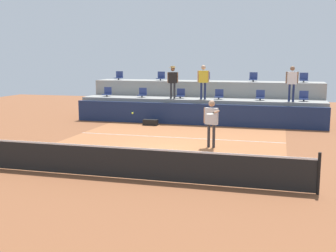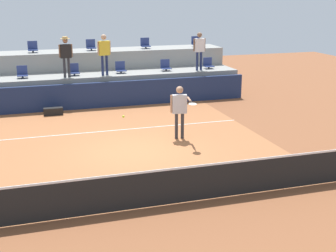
{
  "view_description": "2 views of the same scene",
  "coord_description": "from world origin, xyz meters",
  "px_view_note": "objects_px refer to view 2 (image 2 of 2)",
  "views": [
    {
      "loc": [
        4.21,
        -14.59,
        3.34
      ],
      "look_at": [
        0.75,
        -1.92,
        1.22
      ],
      "focal_mm": 44.26,
      "sensor_mm": 36.0,
      "label": 1
    },
    {
      "loc": [
        -3.17,
        -13.57,
        4.83
      ],
      "look_at": [
        0.79,
        -0.85,
        0.98
      ],
      "focal_mm": 50.03,
      "sensor_mm": 36.0,
      "label": 2
    }
  ],
  "objects_px": {
    "tennis_player": "(180,107)",
    "spectator_in_grey": "(199,47)",
    "stadium_chair_lower_mid_left": "(74,70)",
    "stadium_chair_upper_right": "(145,44)",
    "stadium_chair_upper_far_right": "(196,42)",
    "stadium_chair_lower_mid_right": "(121,68)",
    "stadium_chair_upper_center": "(91,46)",
    "stadium_chair_lower_right": "(166,66)",
    "spectator_in_white": "(104,50)",
    "spectator_with_hat": "(66,52)",
    "stadium_chair_upper_left": "(33,48)",
    "stadium_chair_lower_left": "(22,73)",
    "equipment_bag": "(53,111)",
    "stadium_chair_lower_far_right": "(208,64)",
    "tennis_ball": "(123,117)"
  },
  "relations": [
    {
      "from": "stadium_chair_lower_left",
      "to": "stadium_chair_upper_far_right",
      "type": "bearing_deg",
      "value": 11.82
    },
    {
      "from": "stadium_chair_lower_far_right",
      "to": "spectator_in_grey",
      "type": "xyz_separation_m",
      "value": [
        -0.62,
        -0.38,
        0.85
      ]
    },
    {
      "from": "stadium_chair_lower_left",
      "to": "spectator_in_grey",
      "type": "relative_size",
      "value": 0.3
    },
    {
      "from": "stadium_chair_upper_center",
      "to": "tennis_player",
      "type": "height_order",
      "value": "stadium_chair_upper_center"
    },
    {
      "from": "stadium_chair_lower_mid_right",
      "to": "tennis_player",
      "type": "xyz_separation_m",
      "value": [
        0.66,
        -6.46,
        -0.34
      ]
    },
    {
      "from": "stadium_chair_lower_right",
      "to": "stadium_chair_upper_right",
      "type": "height_order",
      "value": "stadium_chair_upper_right"
    },
    {
      "from": "stadium_chair_upper_center",
      "to": "tennis_ball",
      "type": "distance_m",
      "value": 10.47
    },
    {
      "from": "spectator_with_hat",
      "to": "spectator_in_grey",
      "type": "xyz_separation_m",
      "value": [
        6.1,
        0.0,
        0.01
      ]
    },
    {
      "from": "stadium_chair_upper_right",
      "to": "stadium_chair_upper_left",
      "type": "bearing_deg",
      "value": 180.0
    },
    {
      "from": "stadium_chair_upper_center",
      "to": "spectator_in_white",
      "type": "xyz_separation_m",
      "value": [
        0.26,
        -2.18,
        0.03
      ]
    },
    {
      "from": "spectator_in_grey",
      "to": "stadium_chair_lower_right",
      "type": "bearing_deg",
      "value": 165.84
    },
    {
      "from": "stadium_chair_upper_right",
      "to": "stadium_chair_upper_far_right",
      "type": "bearing_deg",
      "value": 0.0
    },
    {
      "from": "stadium_chair_lower_mid_left",
      "to": "tennis_player",
      "type": "height_order",
      "value": "tennis_player"
    },
    {
      "from": "stadium_chair_upper_far_right",
      "to": "tennis_player",
      "type": "height_order",
      "value": "stadium_chair_upper_far_right"
    },
    {
      "from": "stadium_chair_lower_mid_left",
      "to": "tennis_ball",
      "type": "bearing_deg",
      "value": -87.44
    },
    {
      "from": "spectator_in_white",
      "to": "stadium_chair_upper_far_right",
      "type": "bearing_deg",
      "value": 23.14
    },
    {
      "from": "stadium_chair_lower_mid_right",
      "to": "stadium_chair_upper_far_right",
      "type": "xyz_separation_m",
      "value": [
        4.32,
        1.8,
        0.85
      ]
    },
    {
      "from": "stadium_chair_lower_mid_right",
      "to": "stadium_chair_upper_left",
      "type": "xyz_separation_m",
      "value": [
        -3.73,
        1.8,
        0.85
      ]
    },
    {
      "from": "spectator_with_hat",
      "to": "equipment_bag",
      "type": "distance_m",
      "value": 2.76
    },
    {
      "from": "tennis_player",
      "to": "equipment_bag",
      "type": "xyz_separation_m",
      "value": [
        -3.87,
        4.54,
        -0.97
      ]
    },
    {
      "from": "tennis_player",
      "to": "spectator_in_grey",
      "type": "bearing_deg",
      "value": 63.73
    },
    {
      "from": "spectator_in_white",
      "to": "spectator_in_grey",
      "type": "relative_size",
      "value": 1.02
    },
    {
      "from": "spectator_in_grey",
      "to": "equipment_bag",
      "type": "distance_m",
      "value": 7.37
    },
    {
      "from": "stadium_chair_lower_far_right",
      "to": "spectator_with_hat",
      "type": "bearing_deg",
      "value": -176.73
    },
    {
      "from": "equipment_bag",
      "to": "stadium_chair_upper_right",
      "type": "bearing_deg",
      "value": 37.49
    },
    {
      "from": "stadium_chair_lower_mid_right",
      "to": "spectator_in_grey",
      "type": "height_order",
      "value": "spectator_in_grey"
    },
    {
      "from": "stadium_chair_upper_far_right",
      "to": "tennis_player",
      "type": "bearing_deg",
      "value": -113.91
    },
    {
      "from": "stadium_chair_upper_right",
      "to": "tennis_ball",
      "type": "height_order",
      "value": "stadium_chair_upper_right"
    },
    {
      "from": "stadium_chair_upper_center",
      "to": "spectator_in_grey",
      "type": "relative_size",
      "value": 0.3
    },
    {
      "from": "stadium_chair_lower_far_right",
      "to": "stadium_chair_upper_left",
      "type": "bearing_deg",
      "value": 167.34
    },
    {
      "from": "stadium_chair_lower_mid_right",
      "to": "equipment_bag",
      "type": "height_order",
      "value": "stadium_chair_lower_mid_right"
    },
    {
      "from": "stadium_chair_upper_left",
      "to": "equipment_bag",
      "type": "bearing_deg",
      "value": -82.0
    },
    {
      "from": "spectator_in_grey",
      "to": "tennis_player",
      "type": "bearing_deg",
      "value": -116.27
    },
    {
      "from": "stadium_chair_upper_left",
      "to": "equipment_bag",
      "type": "relative_size",
      "value": 0.68
    },
    {
      "from": "tennis_ball",
      "to": "stadium_chair_upper_left",
      "type": "bearing_deg",
      "value": 100.98
    },
    {
      "from": "stadium_chair_lower_mid_right",
      "to": "tennis_player",
      "type": "height_order",
      "value": "tennis_player"
    },
    {
      "from": "stadium_chair_upper_far_right",
      "to": "stadium_chair_upper_right",
      "type": "bearing_deg",
      "value": 180.0
    },
    {
      "from": "stadium_chair_upper_center",
      "to": "stadium_chair_upper_right",
      "type": "relative_size",
      "value": 1.0
    },
    {
      "from": "stadium_chair_upper_right",
      "to": "stadium_chair_upper_far_right",
      "type": "relative_size",
      "value": 1.0
    },
    {
      "from": "stadium_chair_lower_mid_left",
      "to": "stadium_chair_lower_mid_right",
      "type": "xyz_separation_m",
      "value": [
        2.09,
        0.0,
        0.0
      ]
    },
    {
      "from": "stadium_chair_lower_right",
      "to": "spectator_in_grey",
      "type": "distance_m",
      "value": 1.79
    },
    {
      "from": "spectator_with_hat",
      "to": "spectator_in_white",
      "type": "xyz_separation_m",
      "value": [
        1.65,
        0.0,
        0.03
      ]
    },
    {
      "from": "stadium_chair_upper_left",
      "to": "spectator_in_grey",
      "type": "relative_size",
      "value": 0.3
    },
    {
      "from": "spectator_with_hat",
      "to": "tennis_player",
      "type": "bearing_deg",
      "value": -62.97
    },
    {
      "from": "stadium_chair_lower_mid_right",
      "to": "stadium_chair_lower_far_right",
      "type": "bearing_deg",
      "value": 0.0
    },
    {
      "from": "stadium_chair_lower_mid_right",
      "to": "stadium_chair_upper_center",
      "type": "relative_size",
      "value": 1.0
    },
    {
      "from": "spectator_in_grey",
      "to": "stadium_chair_lower_left",
      "type": "bearing_deg",
      "value": 177.23
    },
    {
      "from": "stadium_chair_upper_center",
      "to": "spectator_in_grey",
      "type": "height_order",
      "value": "spectator_in_grey"
    },
    {
      "from": "stadium_chair_lower_right",
      "to": "spectator_in_white",
      "type": "bearing_deg",
      "value": -172.53
    },
    {
      "from": "stadium_chair_lower_far_right",
      "to": "stadium_chair_upper_far_right",
      "type": "relative_size",
      "value": 1.0
    }
  ]
}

